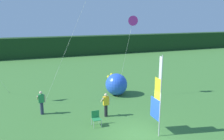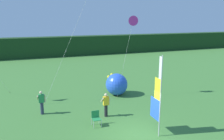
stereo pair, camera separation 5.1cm
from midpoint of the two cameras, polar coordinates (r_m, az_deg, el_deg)
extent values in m
plane|color=#3D7533|center=(13.29, 7.24, -16.04)|extent=(120.00, 120.00, 0.00)
cube|color=#193819|center=(39.68, -12.04, 5.79)|extent=(80.00, 2.40, 3.23)
cylinder|color=#B7B7BC|center=(12.57, 11.85, -6.61)|extent=(0.06, 0.06, 4.54)
cube|color=blue|center=(13.28, 10.50, -9.38)|extent=(0.02, 0.97, 1.21)
cube|color=yellow|center=(12.72, 11.14, -4.62)|extent=(0.02, 0.60, 1.21)
cube|color=white|center=(12.26, 11.83, 0.54)|extent=(0.02, 0.23, 1.21)
cylinder|color=black|center=(15.40, -1.61, -10.04)|extent=(0.22, 0.22, 0.80)
cube|color=yellow|center=(15.14, -1.63, -7.64)|extent=(0.36, 0.20, 0.58)
sphere|color=beige|center=(15.00, -1.64, -6.18)|extent=(0.20, 0.20, 0.20)
cylinder|color=beige|center=(15.11, -2.54, -7.44)|extent=(0.09, 0.48, 0.42)
cylinder|color=beige|center=(15.23, -0.81, -7.65)|extent=(0.09, 0.14, 0.56)
cylinder|color=#2D334C|center=(16.41, -17.08, -9.06)|extent=(0.22, 0.22, 0.85)
cube|color=#2D8E4C|center=(16.17, -17.24, -6.74)|extent=(0.36, 0.20, 0.56)
sphere|color=beige|center=(16.04, -17.34, -5.39)|extent=(0.20, 0.20, 0.20)
cylinder|color=beige|center=(16.20, -18.09, -6.55)|extent=(0.09, 0.48, 0.42)
cylinder|color=beige|center=(16.20, -16.42, -6.80)|extent=(0.09, 0.14, 0.56)
sphere|color=blue|center=(19.30, 1.02, -3.58)|extent=(1.83, 1.83, 1.83)
sphere|color=white|center=(19.54, -0.91, -1.81)|extent=(0.26, 0.26, 0.26)
sphere|color=yellow|center=(19.40, -0.18, -1.16)|extent=(0.26, 0.26, 0.26)
sphere|color=yellow|center=(19.30, -0.97, -1.71)|extent=(0.26, 0.26, 0.26)
cylinder|color=#BCBCC1|center=(14.00, -4.65, -13.41)|extent=(0.03, 0.03, 0.42)
cylinder|color=#BCBCC1|center=(14.12, -2.72, -13.14)|extent=(0.03, 0.03, 0.42)
cylinder|color=#BCBCC1|center=(14.42, -5.17, -12.60)|extent=(0.03, 0.03, 0.42)
cylinder|color=#BCBCC1|center=(14.53, -3.30, -12.35)|extent=(0.03, 0.03, 0.42)
cube|color=#237F42|center=(14.17, -3.98, -12.05)|extent=(0.48, 0.48, 0.03)
cube|color=#237F42|center=(14.28, -4.26, -10.81)|extent=(0.48, 0.03, 0.44)
cylinder|color=brown|center=(22.00, -24.21, -5.04)|extent=(0.03, 0.03, 0.08)
cylinder|color=brown|center=(18.25, -16.59, -8.04)|extent=(0.03, 0.03, 0.08)
cylinder|color=silver|center=(17.51, -11.09, 5.70)|extent=(3.92, 0.18, 8.55)
cylinder|color=brown|center=(18.96, 1.13, -6.68)|extent=(0.03, 0.03, 0.08)
cylinder|color=silver|center=(18.48, 3.06, 2.54)|extent=(1.38, 0.17, 6.14)
cone|color=#DB33A8|center=(18.52, 5.06, 12.08)|extent=(0.81, 0.42, 0.78)
camera|label=1|loc=(0.03, -90.11, -0.02)|focal=36.89mm
camera|label=2|loc=(0.03, 89.89, 0.02)|focal=36.89mm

